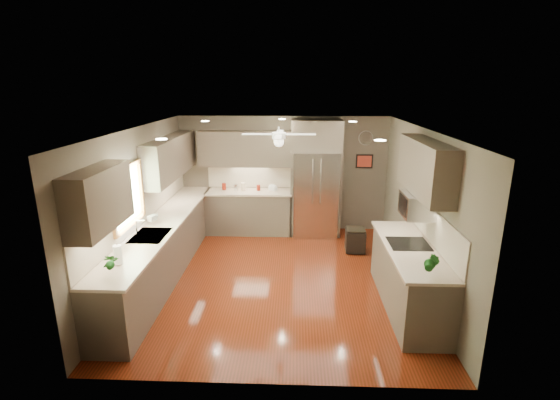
# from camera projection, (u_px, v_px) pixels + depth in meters

# --- Properties ---
(floor) EXTENTS (5.00, 5.00, 0.00)m
(floor) POSITION_uv_depth(u_px,v_px,m) (278.00, 278.00, 6.83)
(floor) COLOR #481A09
(floor) RESTS_ON ground
(ceiling) EXTENTS (5.00, 5.00, 0.00)m
(ceiling) POSITION_uv_depth(u_px,v_px,m) (278.00, 129.00, 6.13)
(ceiling) COLOR white
(ceiling) RESTS_ON ground
(wall_back) EXTENTS (4.50, 0.00, 4.50)m
(wall_back) POSITION_uv_depth(u_px,v_px,m) (283.00, 174.00, 8.88)
(wall_back) COLOR brown
(wall_back) RESTS_ON ground
(wall_front) EXTENTS (4.50, 0.00, 4.50)m
(wall_front) POSITION_uv_depth(u_px,v_px,m) (267.00, 281.00, 4.08)
(wall_front) COLOR brown
(wall_front) RESTS_ON ground
(wall_left) EXTENTS (0.00, 5.00, 5.00)m
(wall_left) POSITION_uv_depth(u_px,v_px,m) (140.00, 206.00, 6.57)
(wall_left) COLOR brown
(wall_left) RESTS_ON ground
(wall_right) EXTENTS (0.00, 5.00, 5.00)m
(wall_right) POSITION_uv_depth(u_px,v_px,m) (420.00, 209.00, 6.39)
(wall_right) COLOR brown
(wall_right) RESTS_ON ground
(canister_a) EXTENTS (0.11, 0.11, 0.14)m
(canister_a) POSITION_uv_depth(u_px,v_px,m) (224.00, 186.00, 8.74)
(canister_a) COLOR maroon
(canister_a) RESTS_ON back_run
(canister_b) EXTENTS (0.11, 0.11, 0.14)m
(canister_b) POSITION_uv_depth(u_px,v_px,m) (236.00, 187.00, 8.70)
(canister_b) COLOR silver
(canister_b) RESTS_ON back_run
(canister_c) EXTENTS (0.12, 0.12, 0.16)m
(canister_c) POSITION_uv_depth(u_px,v_px,m) (243.00, 187.00, 8.70)
(canister_c) COLOR beige
(canister_c) RESTS_ON back_run
(canister_d) EXTENTS (0.08, 0.08, 0.12)m
(canister_d) POSITION_uv_depth(u_px,v_px,m) (258.00, 188.00, 8.72)
(canister_d) COLOR maroon
(canister_d) RESTS_ON back_run
(soap_bottle) EXTENTS (0.12, 0.12, 0.21)m
(soap_bottle) POSITION_uv_depth(u_px,v_px,m) (153.00, 218.00, 6.64)
(soap_bottle) COLOR white
(soap_bottle) RESTS_ON left_run
(potted_plant_left) EXTENTS (0.20, 0.17, 0.33)m
(potted_plant_left) POSITION_uv_depth(u_px,v_px,m) (109.00, 262.00, 4.85)
(potted_plant_left) COLOR #164E16
(potted_plant_left) RESTS_ON left_run
(potted_plant_right) EXTENTS (0.21, 0.19, 0.31)m
(potted_plant_right) POSITION_uv_depth(u_px,v_px,m) (432.00, 264.00, 4.83)
(potted_plant_right) COLOR #164E16
(potted_plant_right) RESTS_ON right_run
(bowl) EXTENTS (0.29, 0.29, 0.05)m
(bowl) POSITION_uv_depth(u_px,v_px,m) (273.00, 190.00, 8.70)
(bowl) COLOR beige
(bowl) RESTS_ON back_run
(left_run) EXTENTS (0.65, 4.70, 1.45)m
(left_run) POSITION_uv_depth(u_px,v_px,m) (164.00, 246.00, 6.91)
(left_run) COLOR brown
(left_run) RESTS_ON ground
(back_run) EXTENTS (1.85, 0.65, 1.45)m
(back_run) POSITION_uv_depth(u_px,v_px,m) (249.00, 211.00, 8.84)
(back_run) COLOR brown
(back_run) RESTS_ON ground
(uppers) EXTENTS (4.50, 4.70, 0.95)m
(uppers) POSITION_uv_depth(u_px,v_px,m) (237.00, 161.00, 7.02)
(uppers) COLOR brown
(uppers) RESTS_ON wall_left
(window) EXTENTS (0.05, 1.12, 0.92)m
(window) POSITION_uv_depth(u_px,v_px,m) (127.00, 196.00, 6.00)
(window) COLOR #BFF2B2
(window) RESTS_ON wall_left
(sink) EXTENTS (0.50, 0.70, 0.32)m
(sink) POSITION_uv_depth(u_px,v_px,m) (150.00, 237.00, 6.17)
(sink) COLOR silver
(sink) RESTS_ON left_run
(refrigerator) EXTENTS (1.06, 0.75, 2.45)m
(refrigerator) POSITION_uv_depth(u_px,v_px,m) (316.00, 181.00, 8.54)
(refrigerator) COLOR silver
(refrigerator) RESTS_ON ground
(right_run) EXTENTS (0.70, 2.20, 1.45)m
(right_run) POSITION_uv_depth(u_px,v_px,m) (409.00, 276.00, 5.85)
(right_run) COLOR brown
(right_run) RESTS_ON ground
(microwave) EXTENTS (0.43, 0.55, 0.34)m
(microwave) POSITION_uv_depth(u_px,v_px,m) (417.00, 205.00, 5.81)
(microwave) COLOR silver
(microwave) RESTS_ON wall_right
(ceiling_fan) EXTENTS (1.18, 1.18, 0.32)m
(ceiling_fan) POSITION_uv_depth(u_px,v_px,m) (279.00, 137.00, 6.47)
(ceiling_fan) COLOR white
(ceiling_fan) RESTS_ON ceiling
(recessed_lights) EXTENTS (2.84, 3.14, 0.01)m
(recessed_lights) POSITION_uv_depth(u_px,v_px,m) (277.00, 126.00, 6.52)
(recessed_lights) COLOR white
(recessed_lights) RESTS_ON ceiling
(wall_clock) EXTENTS (0.30, 0.03, 0.30)m
(wall_clock) POSITION_uv_depth(u_px,v_px,m) (366.00, 138.00, 8.58)
(wall_clock) COLOR white
(wall_clock) RESTS_ON wall_back
(framed_print) EXTENTS (0.36, 0.03, 0.30)m
(framed_print) POSITION_uv_depth(u_px,v_px,m) (364.00, 161.00, 8.71)
(framed_print) COLOR black
(framed_print) RESTS_ON wall_back
(stool) EXTENTS (0.38, 0.38, 0.46)m
(stool) POSITION_uv_depth(u_px,v_px,m) (355.00, 240.00, 7.85)
(stool) COLOR black
(stool) RESTS_ON ground
(paper_towel) EXTENTS (0.11, 0.11, 0.27)m
(paper_towel) POSITION_uv_depth(u_px,v_px,m) (118.00, 255.00, 5.12)
(paper_towel) COLOR white
(paper_towel) RESTS_ON left_run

